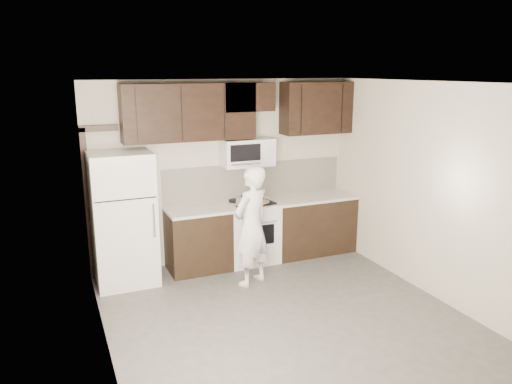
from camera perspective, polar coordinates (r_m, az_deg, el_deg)
floor at (r=5.96m, az=3.95°, el=-14.62°), size 4.50×4.50×0.00m
back_wall at (r=7.46m, az=-3.70°, el=2.34°), size 4.00×0.00×4.00m
ceiling at (r=5.24m, az=4.44°, el=12.33°), size 4.50×4.50×0.00m
counter_run at (r=7.63m, az=1.47°, el=-4.33°), size 2.95×0.64×0.91m
stove at (r=7.51m, az=-0.64°, el=-4.58°), size 0.76×0.66×0.94m
backsplash at (r=7.66m, az=-0.12°, el=1.38°), size 2.90×0.02×0.54m
upper_cabinets at (r=7.24m, az=-1.78°, el=9.47°), size 3.48×0.35×0.78m
microwave at (r=7.33m, az=-1.02°, el=4.55°), size 0.76×0.42×0.40m
refrigerator at (r=6.88m, az=-14.92°, el=-2.97°), size 0.80×0.76×1.80m
door_trim at (r=7.06m, az=-18.44°, el=0.14°), size 0.50×0.08×2.12m
saucepan at (r=7.16m, az=-1.51°, el=-1.12°), size 0.33×0.19×0.18m
baking_tray at (r=7.33m, az=0.51°, el=-1.28°), size 0.43×0.35×0.02m
pizza at (r=7.33m, az=0.51°, el=-1.13°), size 0.30×0.30×0.02m
person at (r=6.62m, az=-0.52°, el=-3.91°), size 0.71×0.62×1.63m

